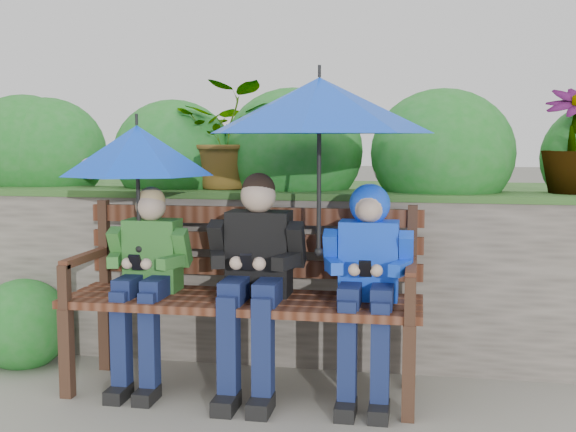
% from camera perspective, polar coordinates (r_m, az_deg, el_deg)
% --- Properties ---
extents(ground, '(60.00, 60.00, 0.00)m').
position_cam_1_polar(ground, '(3.82, -0.28, -14.48)').
color(ground, gray).
rests_on(ground, ground).
extents(garden_backdrop, '(8.00, 2.88, 1.90)m').
position_cam_1_polar(garden_backdrop, '(5.18, 2.90, -1.43)').
color(garden_backdrop, '#5C554D').
rests_on(garden_backdrop, ground).
extents(park_bench, '(1.88, 0.55, 0.99)m').
position_cam_1_polar(park_bench, '(3.89, -3.40, -5.45)').
color(park_bench, '#3C261A').
rests_on(park_bench, ground).
extents(boy_left, '(0.44, 0.51, 1.08)m').
position_cam_1_polar(boy_left, '(3.96, -11.09, -4.42)').
color(boy_left, '#3E892F').
rests_on(boy_left, ground).
extents(boy_middle, '(0.50, 0.58, 1.17)m').
position_cam_1_polar(boy_middle, '(3.77, -2.62, -4.32)').
color(boy_middle, black).
rests_on(boy_middle, ground).
extents(boy_right, '(0.45, 0.55, 1.11)m').
position_cam_1_polar(boy_right, '(3.70, 6.31, -4.28)').
color(boy_right, '#1A34E3').
rests_on(boy_right, ground).
extents(umbrella_left, '(0.84, 0.84, 0.74)m').
position_cam_1_polar(umbrella_left, '(3.93, -11.83, 5.12)').
color(umbrella_left, '#073CD1').
rests_on(umbrella_left, ground).
extents(umbrella_right, '(1.14, 1.14, 0.96)m').
position_cam_1_polar(umbrella_right, '(3.63, 2.49, 8.72)').
color(umbrella_right, '#073CD1').
rests_on(umbrella_right, ground).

